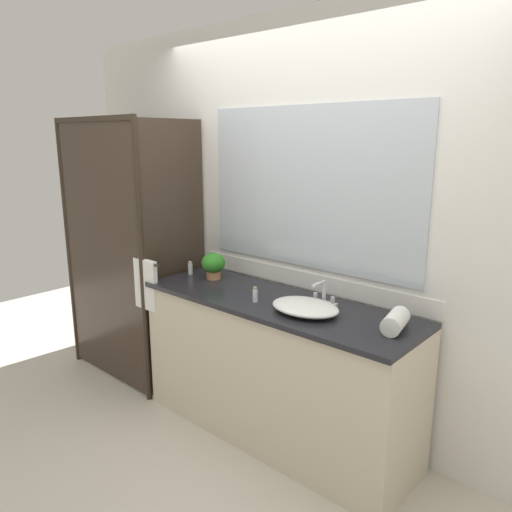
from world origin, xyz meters
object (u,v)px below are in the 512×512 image
Objects in this scene: potted_plant at (213,264)px; amenity_bottle_shampoo at (255,295)px; amenity_bottle_lotion at (190,268)px; faucet at (323,297)px; sink_basin at (305,307)px; rolled_towel_near_edge at (395,321)px.

potted_plant is 1.96× the size of amenity_bottle_shampoo.
faucet is at bearing 4.24° from amenity_bottle_lotion.
potted_plant is 0.58m from amenity_bottle_shampoo.
potted_plant reaches higher than faucet.
amenity_bottle_shampoo is (-0.33, -0.05, 0.01)m from sink_basin.
sink_basin is at bearing -170.50° from rolled_towel_near_edge.
faucet is 1.80× the size of amenity_bottle_lotion.
potted_plant is at bearing 171.72° from sink_basin.
rolled_towel_near_edge is at bearing -1.82° from potted_plant.
rolled_towel_near_edge reaches higher than amenity_bottle_lotion.
amenity_bottle_shampoo is at bearing -18.07° from potted_plant.
amenity_bottle_lotion is (-1.08, 0.10, 0.01)m from sink_basin.
faucet is 1.08m from amenity_bottle_lotion.
potted_plant reaches higher than rolled_towel_near_edge.
potted_plant is (-0.87, -0.05, 0.05)m from faucet.
sink_basin is 1.91× the size of rolled_towel_near_edge.
sink_basin is at bearing -90.00° from faucet.
rolled_towel_near_edge is (1.58, -0.01, 0.01)m from amenity_bottle_lotion.
faucet is at bearing 90.00° from sink_basin.
rolled_towel_near_edge is (0.50, -0.09, 0.00)m from faucet.
potted_plant is 1.37m from rolled_towel_near_edge.
amenity_bottle_lotion reaches higher than amenity_bottle_shampoo.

